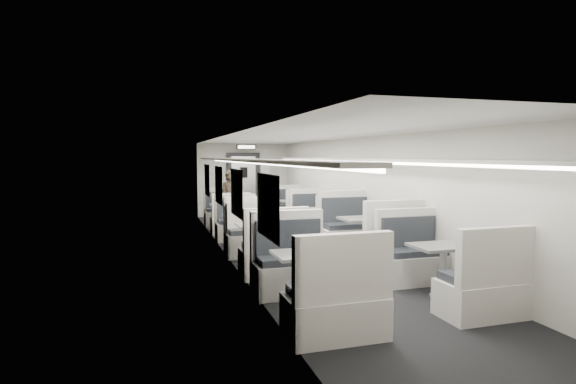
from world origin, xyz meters
TOP-DOWN VIEW (x-y plane):
  - room at (0.00, 0.00)m, footprint 3.24×12.24m
  - booth_left_a at (-1.00, 3.37)m, footprint 0.98×1.99m
  - booth_left_b at (-1.00, 0.99)m, footprint 0.99×2.00m
  - booth_left_c at (-1.00, -0.82)m, footprint 1.08×2.18m
  - booth_left_d at (-1.00, -3.45)m, footprint 1.10×2.23m
  - booth_right_a at (1.00, 3.56)m, footprint 1.02×2.06m
  - booth_right_b at (1.00, 1.26)m, footprint 1.06×2.15m
  - booth_right_c at (1.00, -1.03)m, footprint 1.16×2.36m
  - booth_right_d at (1.00, -3.42)m, footprint 1.07×2.16m
  - passenger at (-0.90, 3.12)m, footprint 0.65×0.49m
  - window_a at (-1.49, 3.40)m, footprint 0.02×1.18m
  - window_b at (-1.49, 1.20)m, footprint 0.02×1.18m
  - window_c at (-1.49, -1.00)m, footprint 0.02×1.18m
  - window_d at (-1.49, -3.20)m, footprint 0.02×1.18m
  - luggage_rack_left at (-1.24, -0.30)m, footprint 0.46×10.40m
  - luggage_rack_right at (1.24, -0.30)m, footprint 0.46×10.40m
  - vestibule_door at (0.00, 5.93)m, footprint 1.10×0.13m
  - exit_sign at (0.00, 5.44)m, footprint 0.62×0.12m
  - wall_notice at (0.75, 5.92)m, footprint 0.32×0.02m

SIDE VIEW (x-z plane):
  - booth_left_a at x=-1.00m, z-range -0.18..0.89m
  - booth_left_b at x=-1.00m, z-range -0.18..0.89m
  - booth_right_a at x=1.00m, z-range -0.18..0.92m
  - booth_right_b at x=1.00m, z-range -0.19..0.96m
  - booth_right_d at x=1.00m, z-range -0.19..0.96m
  - booth_left_c at x=-1.00m, z-range -0.19..0.98m
  - booth_left_d at x=-1.00m, z-range -0.20..1.00m
  - booth_right_c at x=1.00m, z-range -0.21..1.05m
  - passenger at x=-0.90m, z-range 0.00..1.62m
  - vestibule_door at x=0.00m, z-range -0.01..2.09m
  - room at x=0.00m, z-range -0.12..2.52m
  - window_a at x=-1.49m, z-range 0.93..1.77m
  - window_b at x=-1.49m, z-range 0.93..1.77m
  - window_c at x=-1.49m, z-range 0.93..1.77m
  - window_d at x=-1.49m, z-range 0.93..1.77m
  - wall_notice at x=0.75m, z-range 1.30..1.70m
  - luggage_rack_left at x=-1.24m, z-range 1.87..1.96m
  - luggage_rack_right at x=1.24m, z-range 1.87..1.96m
  - exit_sign at x=0.00m, z-range 2.20..2.36m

